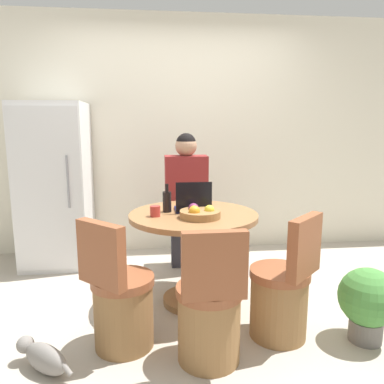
{
  "coord_description": "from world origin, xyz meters",
  "views": [
    {
      "loc": [
        -0.35,
        -2.69,
        1.43
      ],
      "look_at": [
        -0.02,
        0.23,
        0.9
      ],
      "focal_mm": 35.0,
      "sensor_mm": 36.0,
      "label": 1
    }
  ],
  "objects_px": {
    "dining_table": "(193,241)",
    "chair_near_left_corner": "(121,304)",
    "bottle": "(167,201)",
    "refrigerator": "(55,185)",
    "chair_near_camera": "(210,316)",
    "person_seated": "(186,196)",
    "cat": "(43,357)",
    "fruit_bowl": "(200,213)",
    "chair_near_right_corner": "(282,296)",
    "potted_plant": "(368,301)",
    "laptop": "(193,205)"
  },
  "relations": [
    {
      "from": "chair_near_right_corner",
      "to": "chair_near_left_corner",
      "type": "bearing_deg",
      "value": -43.44
    },
    {
      "from": "dining_table",
      "to": "laptop",
      "type": "height_order",
      "value": "laptop"
    },
    {
      "from": "dining_table",
      "to": "chair_near_left_corner",
      "type": "height_order",
      "value": "chair_near_left_corner"
    },
    {
      "from": "chair_near_left_corner",
      "to": "person_seated",
      "type": "xyz_separation_m",
      "value": [
        0.54,
        1.29,
        0.45
      ]
    },
    {
      "from": "person_seated",
      "to": "potted_plant",
      "type": "distance_m",
      "value": 1.82
    },
    {
      "from": "fruit_bowl",
      "to": "potted_plant",
      "type": "bearing_deg",
      "value": -26.35
    },
    {
      "from": "dining_table",
      "to": "refrigerator",
      "type": "bearing_deg",
      "value": 141.33
    },
    {
      "from": "refrigerator",
      "to": "chair_near_left_corner",
      "type": "xyz_separation_m",
      "value": [
        0.76,
        -1.6,
        -0.53
      ]
    },
    {
      "from": "bottle",
      "to": "potted_plant",
      "type": "height_order",
      "value": "bottle"
    },
    {
      "from": "chair_near_camera",
      "to": "bottle",
      "type": "xyz_separation_m",
      "value": [
        -0.21,
        0.84,
        0.54
      ]
    },
    {
      "from": "chair_near_right_corner",
      "to": "cat",
      "type": "height_order",
      "value": "chair_near_right_corner"
    },
    {
      "from": "chair_near_left_corner",
      "to": "person_seated",
      "type": "height_order",
      "value": "person_seated"
    },
    {
      "from": "cat",
      "to": "potted_plant",
      "type": "relative_size",
      "value": 0.76
    },
    {
      "from": "dining_table",
      "to": "fruit_bowl",
      "type": "height_order",
      "value": "fruit_bowl"
    },
    {
      "from": "person_seated",
      "to": "cat",
      "type": "xyz_separation_m",
      "value": [
        -0.98,
        -1.49,
        -0.65
      ]
    },
    {
      "from": "chair_near_right_corner",
      "to": "refrigerator",
      "type": "bearing_deg",
      "value": -84.76
    },
    {
      "from": "chair_near_right_corner",
      "to": "fruit_bowl",
      "type": "relative_size",
      "value": 2.85
    },
    {
      "from": "refrigerator",
      "to": "fruit_bowl",
      "type": "height_order",
      "value": "refrigerator"
    },
    {
      "from": "chair_near_right_corner",
      "to": "person_seated",
      "type": "relative_size",
      "value": 0.64
    },
    {
      "from": "dining_table",
      "to": "cat",
      "type": "height_order",
      "value": "dining_table"
    },
    {
      "from": "potted_plant",
      "to": "dining_table",
      "type": "bearing_deg",
      "value": 148.2
    },
    {
      "from": "fruit_bowl",
      "to": "person_seated",
      "type": "bearing_deg",
      "value": 91.43
    },
    {
      "from": "person_seated",
      "to": "bottle",
      "type": "relative_size",
      "value": 6.01
    },
    {
      "from": "dining_table",
      "to": "chair_near_left_corner",
      "type": "xyz_separation_m",
      "value": [
        -0.53,
        -0.56,
        -0.22
      ]
    },
    {
      "from": "chair_near_camera",
      "to": "potted_plant",
      "type": "distance_m",
      "value": 1.08
    },
    {
      "from": "dining_table",
      "to": "person_seated",
      "type": "xyz_separation_m",
      "value": [
        0.01,
        0.73,
        0.22
      ]
    },
    {
      "from": "chair_near_left_corner",
      "to": "fruit_bowl",
      "type": "xyz_separation_m",
      "value": [
        0.56,
        0.41,
        0.49
      ]
    },
    {
      "from": "fruit_bowl",
      "to": "bottle",
      "type": "height_order",
      "value": "bottle"
    },
    {
      "from": "cat",
      "to": "chair_near_right_corner",
      "type": "bearing_deg",
      "value": -135.05
    },
    {
      "from": "bottle",
      "to": "refrigerator",
      "type": "bearing_deg",
      "value": 138.45
    },
    {
      "from": "person_seated",
      "to": "potted_plant",
      "type": "relative_size",
      "value": 2.67
    },
    {
      "from": "person_seated",
      "to": "fruit_bowl",
      "type": "height_order",
      "value": "person_seated"
    },
    {
      "from": "potted_plant",
      "to": "bottle",
      "type": "bearing_deg",
      "value": 150.07
    },
    {
      "from": "potted_plant",
      "to": "chair_near_right_corner",
      "type": "bearing_deg",
      "value": 168.52
    },
    {
      "from": "chair_near_camera",
      "to": "refrigerator",
      "type": "bearing_deg",
      "value": -55.01
    },
    {
      "from": "laptop",
      "to": "chair_near_camera",
      "type": "bearing_deg",
      "value": 90.53
    },
    {
      "from": "chair_near_right_corner",
      "to": "cat",
      "type": "distance_m",
      "value": 1.53
    },
    {
      "from": "refrigerator",
      "to": "bottle",
      "type": "distance_m",
      "value": 1.45
    },
    {
      "from": "chair_near_camera",
      "to": "chair_near_right_corner",
      "type": "height_order",
      "value": "same"
    },
    {
      "from": "fruit_bowl",
      "to": "bottle",
      "type": "relative_size",
      "value": 1.35
    },
    {
      "from": "chair_near_camera",
      "to": "potted_plant",
      "type": "relative_size",
      "value": 1.72
    },
    {
      "from": "chair_near_right_corner",
      "to": "chair_near_camera",
      "type": "bearing_deg",
      "value": -21.43
    },
    {
      "from": "chair_near_camera",
      "to": "person_seated",
      "type": "distance_m",
      "value": 1.57
    },
    {
      "from": "refrigerator",
      "to": "bottle",
      "type": "relative_size",
      "value": 7.31
    },
    {
      "from": "refrigerator",
      "to": "potted_plant",
      "type": "height_order",
      "value": "refrigerator"
    },
    {
      "from": "person_seated",
      "to": "potted_plant",
      "type": "height_order",
      "value": "person_seated"
    },
    {
      "from": "bottle",
      "to": "potted_plant",
      "type": "distance_m",
      "value": 1.58
    },
    {
      "from": "fruit_bowl",
      "to": "chair_near_camera",
      "type": "bearing_deg",
      "value": -91.78
    },
    {
      "from": "chair_near_left_corner",
      "to": "person_seated",
      "type": "distance_m",
      "value": 1.47
    },
    {
      "from": "bottle",
      "to": "dining_table",
      "type": "bearing_deg",
      "value": -18.69
    }
  ]
}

